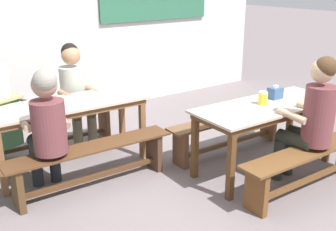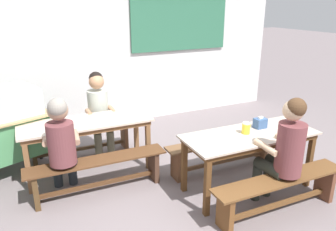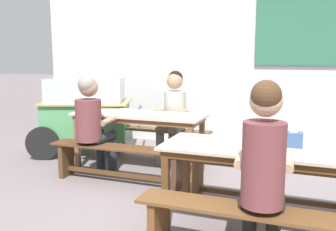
{
  "view_description": "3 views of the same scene",
  "coord_description": "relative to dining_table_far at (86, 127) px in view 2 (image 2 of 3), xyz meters",
  "views": [
    {
      "loc": [
        -2.44,
        -2.84,
        2.0
      ],
      "look_at": [
        -0.11,
        0.39,
        0.62
      ],
      "focal_mm": 43.14,
      "sensor_mm": 36.0,
      "label": 1
    },
    {
      "loc": [
        -1.72,
        -3.02,
        2.23
      ],
      "look_at": [
        0.07,
        0.66,
        0.79
      ],
      "focal_mm": 34.96,
      "sensor_mm": 36.0,
      "label": 2
    },
    {
      "loc": [
        0.99,
        -3.27,
        1.49
      ],
      "look_at": [
        -0.31,
        0.41,
        0.85
      ],
      "focal_mm": 40.22,
      "sensor_mm": 36.0,
      "label": 3
    }
  ],
  "objects": [
    {
      "name": "ground_plane",
      "position": [
        0.93,
        -1.07,
        -0.66
      ],
      "size": [
        40.0,
        40.0,
        0.0
      ],
      "primitive_type": "plane",
      "color": "slate"
    },
    {
      "name": "backdrop_wall",
      "position": [
        0.97,
        1.71,
        0.88
      ],
      "size": [
        6.81,
        0.23,
        2.94
      ],
      "color": "silver",
      "rests_on": "ground_plane"
    },
    {
      "name": "dining_table_far",
      "position": [
        0.0,
        0.0,
        0.0
      ],
      "size": [
        1.72,
        0.65,
        0.74
      ],
      "color": "beige",
      "rests_on": "ground_plane"
    },
    {
      "name": "dining_table_near",
      "position": [
        1.66,
        -1.29,
        0.0
      ],
      "size": [
        1.65,
        0.7,
        0.74
      ],
      "color": "#C0AE9C",
      "rests_on": "ground_plane"
    },
    {
      "name": "bench_far_back",
      "position": [
        0.01,
        0.56,
        -0.37
      ],
      "size": [
        1.6,
        0.31,
        0.44
      ],
      "color": "brown",
      "rests_on": "ground_plane"
    },
    {
      "name": "bench_far_front",
      "position": [
        -0.01,
        -0.56,
        -0.37
      ],
      "size": [
        1.69,
        0.33,
        0.44
      ],
      "color": "#52321C",
      "rests_on": "ground_plane"
    },
    {
      "name": "bench_near_back",
      "position": [
        1.68,
        -0.72,
        -0.37
      ],
      "size": [
        1.65,
        0.3,
        0.44
      ],
      "color": "brown",
      "rests_on": "ground_plane"
    },
    {
      "name": "bench_near_front",
      "position": [
        1.65,
        -1.85,
        -0.37
      ],
      "size": [
        1.64,
        0.32,
        0.44
      ],
      "color": "brown",
      "rests_on": "ground_plane"
    },
    {
      "name": "person_left_back_turned",
      "position": [
        -0.39,
        -0.49,
        0.06
      ],
      "size": [
        0.45,
        0.55,
        1.25
      ],
      "color": "#232A2F",
      "rests_on": "ground_plane"
    },
    {
      "name": "person_near_front",
      "position": [
        1.72,
        -1.78,
        0.09
      ],
      "size": [
        0.42,
        0.53,
        1.32
      ],
      "color": "#262A23",
      "rests_on": "ground_plane"
    },
    {
      "name": "person_center_facing",
      "position": [
        0.3,
        0.49,
        0.07
      ],
      "size": [
        0.42,
        0.52,
        1.26
      ],
      "color": "#676651",
      "rests_on": "ground_plane"
    },
    {
      "name": "tissue_box",
      "position": [
        1.89,
        -1.18,
        0.14
      ],
      "size": [
        0.15,
        0.11,
        0.15
      ],
      "color": "#39598A",
      "rests_on": "dining_table_near"
    },
    {
      "name": "condiment_jar",
      "position": [
        1.62,
        -1.25,
        0.15
      ],
      "size": [
        0.1,
        0.1,
        0.14
      ],
      "color": "yellow",
      "rests_on": "dining_table_near"
    },
    {
      "name": "soup_bowl",
      "position": [
        -0.19,
        -0.01,
        0.11
      ],
      "size": [
        0.16,
        0.16,
        0.05
      ],
      "primitive_type": "cylinder",
      "color": "silver",
      "rests_on": "dining_table_far"
    }
  ]
}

